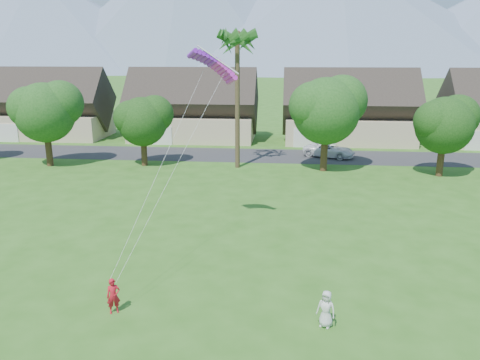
# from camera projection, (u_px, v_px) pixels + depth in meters

# --- Properties ---
(ground) EXTENTS (500.00, 500.00, 0.00)m
(ground) POSITION_uv_depth(u_px,v_px,m) (214.00, 355.00, 16.71)
(ground) COLOR #2D6019
(ground) RESTS_ON ground
(street) EXTENTS (90.00, 7.00, 0.01)m
(street) POSITION_uv_depth(u_px,v_px,m) (261.00, 155.00, 49.37)
(street) COLOR #2D2D30
(street) RESTS_ON ground
(kite_flyer) EXTENTS (0.66, 0.58, 1.52)m
(kite_flyer) POSITION_uv_depth(u_px,v_px,m) (113.00, 296.00, 19.27)
(kite_flyer) COLOR red
(kite_flyer) RESTS_ON ground
(watcher) EXTENTS (0.88, 0.74, 1.52)m
(watcher) POSITION_uv_depth(u_px,v_px,m) (326.00, 309.00, 18.30)
(watcher) COLOR silver
(watcher) RESTS_ON ground
(parked_car) EXTENTS (5.75, 4.23, 1.45)m
(parked_car) POSITION_uv_depth(u_px,v_px,m) (329.00, 150.00, 48.54)
(parked_car) COLOR white
(parked_car) RESTS_ON ground
(mountain_ridge) EXTENTS (540.00, 240.00, 70.00)m
(mountain_ridge) POSITION_uv_depth(u_px,v_px,m) (302.00, 18.00, 257.95)
(mountain_ridge) COLOR slate
(mountain_ridge) RESTS_ON ground
(houses_row) EXTENTS (72.75, 8.19, 8.86)m
(houses_row) POSITION_uv_depth(u_px,v_px,m) (270.00, 113.00, 57.07)
(houses_row) COLOR beige
(houses_row) RESTS_ON ground
(tree_row) EXTENTS (62.27, 6.67, 8.45)m
(tree_row) POSITION_uv_depth(u_px,v_px,m) (246.00, 117.00, 42.35)
(tree_row) COLOR #47301C
(tree_row) RESTS_ON ground
(fan_palm) EXTENTS (3.00, 3.00, 13.80)m
(fan_palm) POSITION_uv_depth(u_px,v_px,m) (237.00, 37.00, 41.18)
(fan_palm) COLOR #4C3D26
(fan_palm) RESTS_ON ground
(parafoil_kite) EXTENTS (3.02, 1.42, 0.50)m
(parafoil_kite) POSITION_uv_depth(u_px,v_px,m) (214.00, 63.00, 25.19)
(parafoil_kite) COLOR purple
(parafoil_kite) RESTS_ON ground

